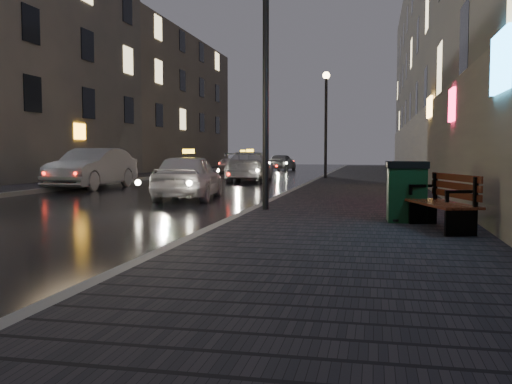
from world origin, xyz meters
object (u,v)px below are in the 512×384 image
lamp_far (326,111)px  car_far (282,162)px  taxi_far (243,162)px  lamp_near (266,61)px  taxi_near (189,176)px  taxi_mid (250,167)px  bench (445,202)px  trash_bin (406,191)px  car_left_mid (92,168)px

lamp_far → car_far: lamp_far is taller
taxi_far → lamp_near: bearing=-74.4°
lamp_far → taxi_near: size_ratio=1.28×
lamp_far → taxi_near: 12.70m
taxi_far → car_far: bearing=70.7°
lamp_far → taxi_mid: lamp_far is taller
bench → taxi_near: taxi_near is taller
trash_bin → taxi_far: size_ratio=0.22×
lamp_far → taxi_near: bearing=-104.9°
lamp_far → lamp_near: bearing=-90.0°
bench → taxi_mid: (-7.26, 17.70, 0.11)m
taxi_near → car_left_mid: 6.79m
taxi_near → taxi_far: 22.90m
bench → car_left_mid: (-12.16, 10.84, 0.18)m
bench → car_far: bearing=86.3°
taxi_near → car_far: bearing=-93.7°
taxi_near → lamp_near: bearing=121.4°
bench → taxi_far: bearing=92.1°
taxi_far → car_far: taxi_far is taller
taxi_far → car_far: (1.96, 5.20, -0.08)m
lamp_near → trash_bin: (3.01, -1.66, -2.76)m
bench → trash_bin: bearing=101.9°
bench → taxi_near: 9.53m
car_left_mid → car_far: 23.99m
lamp_near → taxi_mid: 15.69m
bench → taxi_near: bearing=118.0°
lamp_near → car_left_mid: (-8.57, 8.15, -2.69)m
bench → taxi_mid: 19.13m
bench → taxi_far: (-10.33, 29.33, 0.11)m
trash_bin → taxi_mid: size_ratio=0.23×
taxi_near → trash_bin: bearing=130.5°
taxi_mid → car_far: (-1.11, 16.83, -0.07)m
lamp_near → taxi_near: size_ratio=1.28×
lamp_near → bench: size_ratio=2.72×
taxi_mid → car_far: 16.87m
trash_bin → taxi_near: size_ratio=0.27×
lamp_near → lamp_far: (0.00, 16.00, 0.00)m
trash_bin → taxi_far: taxi_far is taller
car_left_mid → taxi_mid: car_left_mid is taller
bench → car_left_mid: car_left_mid is taller
lamp_far → car_far: size_ratio=1.37×
lamp_far → taxi_far: (-6.74, 10.64, -2.76)m
lamp_near → taxi_far: size_ratio=1.00×
taxi_mid → car_far: bearing=-91.6°
car_far → lamp_far: bearing=113.4°
trash_bin → car_left_mid: bearing=137.6°
bench → trash_bin: 1.19m
lamp_near → taxi_far: 27.61m
lamp_near → trash_bin: lamp_near is taller
lamp_far → taxi_near: lamp_far is taller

